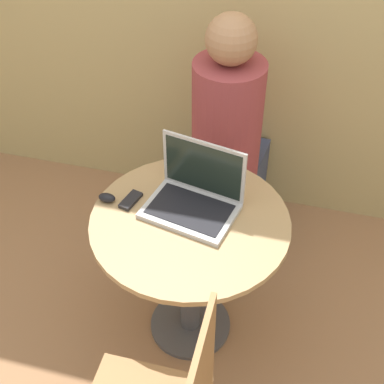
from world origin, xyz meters
name	(u,v)px	position (x,y,z in m)	size (l,w,h in m)	color
ground_plane	(190,325)	(0.00, 0.00, 0.00)	(12.00, 12.00, 0.00)	#9E704C
round_table	(190,250)	(0.00, 0.00, 0.53)	(0.78, 0.78, 0.71)	#4C4C51
laptop	(195,196)	(0.00, 0.08, 0.76)	(0.39, 0.31, 0.27)	#B7B7BC
cell_phone	(131,200)	(-0.26, 0.04, 0.71)	(0.07, 0.12, 0.02)	black
computer_mouse	(107,198)	(-0.35, 0.02, 0.72)	(0.07, 0.04, 0.04)	black
person_seated	(228,151)	(0.02, 0.68, 0.54)	(0.35, 0.53, 1.28)	#3D4766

